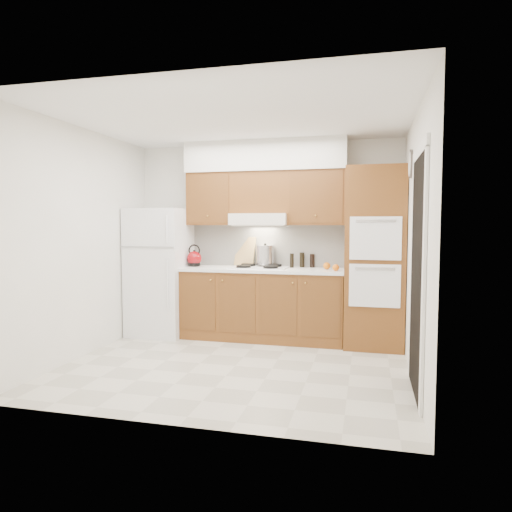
# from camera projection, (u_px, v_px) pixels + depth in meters

# --- Properties ---
(floor) EXTENTS (3.60, 3.60, 0.00)m
(floor) POSITION_uv_depth(u_px,v_px,m) (235.00, 366.00, 4.87)
(floor) COLOR beige
(floor) RESTS_ON ground
(ceiling) EXTENTS (3.60, 3.60, 0.00)m
(ceiling) POSITION_uv_depth(u_px,v_px,m) (234.00, 118.00, 4.69)
(ceiling) COLOR white
(ceiling) RESTS_ON wall_back
(wall_back) EXTENTS (3.60, 0.02, 2.60)m
(wall_back) POSITION_uv_depth(u_px,v_px,m) (266.00, 240.00, 6.23)
(wall_back) COLOR white
(wall_back) RESTS_ON floor
(wall_left) EXTENTS (0.02, 3.00, 2.60)m
(wall_left) POSITION_uv_depth(u_px,v_px,m) (84.00, 243.00, 5.21)
(wall_left) COLOR white
(wall_left) RESTS_ON floor
(wall_right) EXTENTS (0.02, 3.00, 2.60)m
(wall_right) POSITION_uv_depth(u_px,v_px,m) (416.00, 246.00, 4.35)
(wall_right) COLOR white
(wall_right) RESTS_ON floor
(fridge) EXTENTS (0.75, 0.72, 1.72)m
(fridge) POSITION_uv_depth(u_px,v_px,m) (160.00, 272.00, 6.25)
(fridge) COLOR white
(fridge) RESTS_ON floor
(base_cabinets) EXTENTS (2.11, 0.60, 0.90)m
(base_cabinets) POSITION_uv_depth(u_px,v_px,m) (263.00, 305.00, 6.00)
(base_cabinets) COLOR brown
(base_cabinets) RESTS_ON floor
(countertop) EXTENTS (2.13, 0.62, 0.04)m
(countertop) POSITION_uv_depth(u_px,v_px,m) (263.00, 270.00, 5.95)
(countertop) COLOR white
(countertop) RESTS_ON base_cabinets
(backsplash) EXTENTS (2.11, 0.03, 0.56)m
(backsplash) POSITION_uv_depth(u_px,v_px,m) (267.00, 246.00, 6.22)
(backsplash) COLOR white
(backsplash) RESTS_ON countertop
(oven_cabinet) EXTENTS (0.70, 0.65, 2.20)m
(oven_cabinet) POSITION_uv_depth(u_px,v_px,m) (375.00, 258.00, 5.59)
(oven_cabinet) COLOR brown
(oven_cabinet) RESTS_ON floor
(upper_cab_left) EXTENTS (0.63, 0.33, 0.70)m
(upper_cab_left) POSITION_uv_depth(u_px,v_px,m) (212.00, 199.00, 6.20)
(upper_cab_left) COLOR brown
(upper_cab_left) RESTS_ON wall_back
(upper_cab_right) EXTENTS (0.73, 0.33, 0.70)m
(upper_cab_right) POSITION_uv_depth(u_px,v_px,m) (317.00, 198.00, 5.86)
(upper_cab_right) COLOR brown
(upper_cab_right) RESTS_ON wall_back
(range_hood) EXTENTS (0.75, 0.45, 0.15)m
(range_hood) POSITION_uv_depth(u_px,v_px,m) (260.00, 219.00, 6.00)
(range_hood) COLOR silver
(range_hood) RESTS_ON wall_back
(upper_cab_over_hood) EXTENTS (0.75, 0.33, 0.55)m
(upper_cab_over_hood) POSITION_uv_depth(u_px,v_px,m) (261.00, 193.00, 6.04)
(upper_cab_over_hood) COLOR brown
(upper_cab_over_hood) RESTS_ON range_hood
(soffit) EXTENTS (2.13, 0.36, 0.40)m
(soffit) POSITION_uv_depth(u_px,v_px,m) (265.00, 156.00, 5.98)
(soffit) COLOR silver
(soffit) RESTS_ON wall_back
(cooktop) EXTENTS (0.74, 0.50, 0.01)m
(cooktop) POSITION_uv_depth(u_px,v_px,m) (259.00, 267.00, 5.98)
(cooktop) COLOR white
(cooktop) RESTS_ON countertop
(doorway) EXTENTS (0.02, 0.90, 2.10)m
(doorway) POSITION_uv_depth(u_px,v_px,m) (417.00, 277.00, 4.03)
(doorway) COLOR black
(doorway) RESTS_ON floor
(wall_clock) EXTENTS (0.02, 0.30, 0.30)m
(wall_clock) POSITION_uv_depth(u_px,v_px,m) (411.00, 164.00, 4.83)
(wall_clock) COLOR #3F3833
(wall_clock) RESTS_ON wall_right
(kettle) EXTENTS (0.23, 0.23, 0.20)m
(kettle) POSITION_uv_depth(u_px,v_px,m) (194.00, 258.00, 6.19)
(kettle) COLOR maroon
(kettle) RESTS_ON countertop
(cutting_board) EXTENTS (0.32, 0.18, 0.40)m
(cutting_board) POSITION_uv_depth(u_px,v_px,m) (245.00, 251.00, 6.26)
(cutting_board) COLOR tan
(cutting_board) RESTS_ON countertop
(stock_pot) EXTENTS (0.26, 0.26, 0.25)m
(stock_pot) POSITION_uv_depth(u_px,v_px,m) (265.00, 255.00, 6.11)
(stock_pot) COLOR silver
(stock_pot) RESTS_ON cooktop
(condiment_a) EXTENTS (0.05, 0.05, 0.19)m
(condiment_a) POSITION_uv_depth(u_px,v_px,m) (292.00, 261.00, 6.01)
(condiment_a) COLOR black
(condiment_a) RESTS_ON countertop
(condiment_b) EXTENTS (0.08, 0.08, 0.20)m
(condiment_b) POSITION_uv_depth(u_px,v_px,m) (302.00, 260.00, 6.05)
(condiment_b) COLOR black
(condiment_b) RESTS_ON countertop
(condiment_c) EXTENTS (0.08, 0.08, 0.18)m
(condiment_c) POSITION_uv_depth(u_px,v_px,m) (312.00, 261.00, 6.05)
(condiment_c) COLOR black
(condiment_c) RESTS_ON countertop
(orange_near) EXTENTS (0.10, 0.10, 0.08)m
(orange_near) POSITION_uv_depth(u_px,v_px,m) (336.00, 268.00, 5.58)
(orange_near) COLOR orange
(orange_near) RESTS_ON countertop
(orange_far) EXTENTS (0.10, 0.10, 0.09)m
(orange_far) POSITION_uv_depth(u_px,v_px,m) (327.00, 266.00, 5.78)
(orange_far) COLOR orange
(orange_far) RESTS_ON countertop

